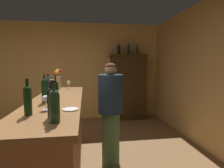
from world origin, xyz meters
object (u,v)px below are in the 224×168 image
(wine_glass_front, at_px, (46,99))
(wine_glass_mid, at_px, (69,83))
(wine_bottle_pinot, at_px, (52,101))
(wine_bottle_merlot, at_px, (48,85))
(display_bottle_left, at_px, (119,49))
(wine_bottle_chardonnay, at_px, (28,99))
(bartender, at_px, (111,110))
(cheese_plate, at_px, (71,109))
(flower_arrangement, at_px, (57,80))
(wine_bottle_rose, at_px, (56,89))
(display_bottle_midleft, at_px, (129,49))
(display_bottle_center, at_px, (137,50))
(display_cabinet, at_px, (128,86))
(bar_counter, at_px, (58,140))
(wine_bottle_riesling, at_px, (54,104))
(wine_bottle_malbec, at_px, (45,89))

(wine_glass_front, xyz_separation_m, wine_glass_mid, (0.08, 1.55, -0.00))
(wine_bottle_pinot, height_order, wine_bottle_merlot, wine_bottle_merlot)
(wine_glass_mid, relative_size, display_bottle_left, 0.46)
(wine_glass_front, xyz_separation_m, display_bottle_left, (1.27, 3.10, 0.74))
(wine_bottle_chardonnay, xyz_separation_m, bartender, (0.85, 1.03, -0.39))
(cheese_plate, bearing_deg, wine_glass_front, 172.11)
(flower_arrangement, bearing_deg, bartender, -41.10)
(wine_bottle_pinot, height_order, wine_glass_front, wine_bottle_pinot)
(wine_bottle_rose, xyz_separation_m, display_bottle_midleft, (1.54, 2.50, 0.72))
(display_bottle_center, bearing_deg, wine_bottle_pinot, -116.47)
(cheese_plate, bearing_deg, wine_bottle_chardonnay, -159.13)
(flower_arrangement, relative_size, display_bottle_midleft, 1.06)
(display_cabinet, xyz_separation_m, wine_glass_front, (-1.54, -3.10, 0.25))
(cheese_plate, bearing_deg, wine_bottle_rose, 109.92)
(bar_counter, height_order, wine_bottle_riesling, wine_bottle_riesling)
(wine_bottle_rose, xyz_separation_m, display_bottle_center, (1.78, 2.50, 0.71))
(wine_bottle_merlot, distance_m, wine_bottle_rose, 0.36)
(wine_bottle_chardonnay, height_order, cheese_plate, wine_bottle_chardonnay)
(bartender, bearing_deg, bar_counter, 6.63)
(display_cabinet, xyz_separation_m, flower_arrangement, (-1.66, -1.48, 0.31))
(cheese_plate, height_order, display_bottle_left, display_bottle_left)
(wine_bottle_chardonnay, bearing_deg, wine_glass_mid, 83.69)
(wine_bottle_chardonnay, distance_m, display_bottle_left, 3.61)
(wine_bottle_pinot, height_order, wine_glass_mid, wine_bottle_pinot)
(bar_counter, distance_m, wine_bottle_rose, 0.65)
(wine_bottle_chardonnay, height_order, bartender, bartender)
(wine_glass_front, bearing_deg, flower_arrangement, 94.35)
(wine_bottle_merlot, height_order, wine_bottle_chardonnay, same)
(wine_glass_mid, bearing_deg, wine_bottle_riesling, -88.15)
(wine_bottle_malbec, bearing_deg, cheese_plate, -51.61)
(wine_bottle_chardonnay, height_order, display_bottle_left, display_bottle_left)
(cheese_plate, bearing_deg, display_cabinet, 67.25)
(wine_bottle_chardonnay, relative_size, bartender, 0.20)
(wine_bottle_malbec, bearing_deg, display_bottle_left, 63.75)
(wine_bottle_riesling, bearing_deg, wine_glass_front, 109.91)
(wine_bottle_rose, relative_size, wine_bottle_chardonnay, 0.94)
(display_cabinet, height_order, display_bottle_midleft, display_bottle_midleft)
(wine_bottle_merlot, height_order, display_bottle_midleft, display_bottle_midleft)
(display_cabinet, distance_m, bartender, 2.38)
(wine_bottle_pinot, relative_size, wine_bottle_merlot, 1.00)
(bar_counter, distance_m, flower_arrangement, 1.27)
(wine_bottle_pinot, height_order, display_bottle_center, display_bottle_center)
(bar_counter, bearing_deg, bartender, 23.32)
(flower_arrangement, height_order, display_bottle_midleft, display_bottle_midleft)
(wine_bottle_chardonnay, distance_m, wine_glass_mid, 1.73)
(flower_arrangement, xyz_separation_m, display_bottle_midleft, (1.66, 1.48, 0.68))
(wine_bottle_merlot, height_order, cheese_plate, wine_bottle_merlot)
(cheese_plate, distance_m, display_bottle_center, 3.59)
(display_bottle_left, bearing_deg, wine_glass_front, -112.29)
(wine_bottle_chardonnay, xyz_separation_m, wine_glass_front, (0.11, 0.16, -0.04))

